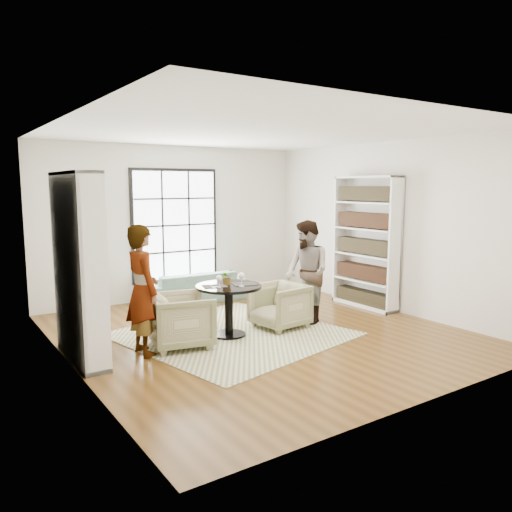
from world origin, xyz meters
TOP-DOWN VIEW (x-y plane):
  - ground at (0.00, 0.00)m, footprint 6.00×6.00m
  - room_shell at (0.00, 0.54)m, footprint 6.00×6.01m
  - rug at (-0.40, 0.14)m, footprint 3.41×3.41m
  - pedestal_table at (-0.48, 0.10)m, footprint 0.97×0.97m
  - sofa at (0.11, 2.45)m, footprint 2.02×0.88m
  - armchair_left at (-1.27, 0.05)m, footprint 0.97×0.95m
  - armchair_right at (0.42, 0.05)m, footprint 0.84×0.82m
  - person_left at (-1.82, 0.05)m, footprint 0.43×0.64m
  - person_right at (0.97, 0.05)m, footprint 0.74×0.89m
  - placemat_left at (-0.69, 0.14)m, footprint 0.40×0.34m
  - placemat_right at (-0.25, 0.03)m, footprint 0.40×0.34m
  - cutlery_left at (-0.69, 0.14)m, footprint 0.19×0.25m
  - cutlery_right at (-0.25, 0.03)m, footprint 0.19×0.25m
  - wine_glass_left at (-0.68, 0.03)m, footprint 0.08×0.08m
  - wine_glass_right at (-0.37, -0.08)m, footprint 0.09×0.09m
  - flower_centerpiece at (-0.48, 0.15)m, footprint 0.23×0.21m

SIDE VIEW (x-z plane):
  - ground at x=0.00m, z-range 0.00..0.00m
  - rug at x=-0.40m, z-range 0.00..0.01m
  - sofa at x=0.11m, z-range 0.00..0.58m
  - armchair_right at x=0.42m, z-range 0.00..0.70m
  - armchair_left at x=-1.27m, z-range 0.00..0.75m
  - pedestal_table at x=-0.48m, z-range 0.17..0.95m
  - placemat_left at x=-0.69m, z-range 0.77..0.78m
  - placemat_right at x=-0.25m, z-range 0.77..0.78m
  - cutlery_left at x=-0.69m, z-range 0.78..0.79m
  - cutlery_right at x=-0.25m, z-range 0.78..0.79m
  - person_right at x=0.97m, z-range 0.00..1.68m
  - person_left at x=-1.82m, z-range 0.00..1.73m
  - flower_centerpiece at x=-0.48m, z-range 0.77..1.00m
  - wine_glass_left at x=-0.68m, z-range 0.81..0.99m
  - wine_glass_right at x=-0.37m, z-range 0.82..1.03m
  - room_shell at x=0.00m, z-range -1.74..4.26m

